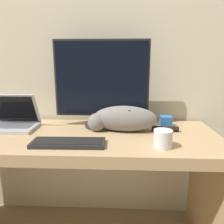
{
  "coord_description": "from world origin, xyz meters",
  "views": [
    {
      "loc": [
        0.25,
        -0.87,
        1.13
      ],
      "look_at": [
        0.2,
        0.27,
        0.87
      ],
      "focal_mm": 35.0,
      "sensor_mm": 36.0,
      "label": 1
    }
  ],
  "objects_px": {
    "laptop": "(10,122)",
    "cat": "(122,118)",
    "external_keyboard": "(68,143)",
    "monitor": "(102,84)",
    "coffee_mug": "(163,139)"
  },
  "relations": [
    {
      "from": "laptop",
      "to": "coffee_mug",
      "type": "height_order",
      "value": "laptop"
    },
    {
      "from": "monitor",
      "to": "coffee_mug",
      "type": "xyz_separation_m",
      "value": [
        0.32,
        -0.34,
        -0.22
      ]
    },
    {
      "from": "laptop",
      "to": "cat",
      "type": "height_order",
      "value": "laptop"
    },
    {
      "from": "cat",
      "to": "coffee_mug",
      "type": "xyz_separation_m",
      "value": [
        0.19,
        -0.25,
        -0.03
      ]
    },
    {
      "from": "external_keyboard",
      "to": "cat",
      "type": "xyz_separation_m",
      "value": [
        0.27,
        0.23,
        0.07
      ]
    },
    {
      "from": "monitor",
      "to": "external_keyboard",
      "type": "height_order",
      "value": "monitor"
    },
    {
      "from": "external_keyboard",
      "to": "monitor",
      "type": "bearing_deg",
      "value": 66.2
    },
    {
      "from": "external_keyboard",
      "to": "cat",
      "type": "relative_size",
      "value": 0.68
    },
    {
      "from": "cat",
      "to": "laptop",
      "type": "bearing_deg",
      "value": -176.76
    },
    {
      "from": "monitor",
      "to": "cat",
      "type": "bearing_deg",
      "value": -36.97
    },
    {
      "from": "monitor",
      "to": "external_keyboard",
      "type": "relative_size",
      "value": 1.59
    },
    {
      "from": "external_keyboard",
      "to": "cat",
      "type": "height_order",
      "value": "cat"
    },
    {
      "from": "external_keyboard",
      "to": "laptop",
      "type": "bearing_deg",
      "value": 147.65
    },
    {
      "from": "laptop",
      "to": "cat",
      "type": "xyz_separation_m",
      "value": [
        0.68,
        -0.02,
        0.03
      ]
    },
    {
      "from": "laptop",
      "to": "cat",
      "type": "relative_size",
      "value": 0.6
    }
  ]
}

